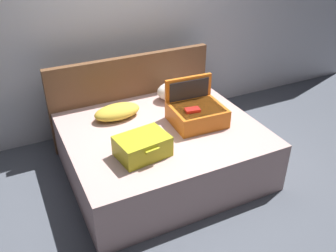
# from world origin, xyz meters

# --- Properties ---
(ground_plane) EXTENTS (12.00, 12.00, 0.00)m
(ground_plane) POSITION_xyz_m (0.00, 0.00, 0.00)
(ground_plane) COLOR #4C515B
(back_wall) EXTENTS (8.00, 0.10, 2.60)m
(back_wall) POSITION_xyz_m (0.00, 1.65, 1.30)
(back_wall) COLOR silver
(back_wall) RESTS_ON ground
(bed) EXTENTS (1.95, 1.65, 0.54)m
(bed) POSITION_xyz_m (0.00, 0.40, 0.27)
(bed) COLOR #BC9993
(bed) RESTS_ON ground
(headboard) EXTENTS (1.99, 0.08, 1.05)m
(headboard) POSITION_xyz_m (0.00, 1.27, 0.52)
(headboard) COLOR brown
(headboard) RESTS_ON ground
(hard_case_large) EXTENTS (0.55, 0.50, 0.44)m
(hard_case_large) POSITION_xyz_m (0.38, 0.37, 0.67)
(hard_case_large) COLOR #D16619
(hard_case_large) RESTS_ON bed
(hard_case_medium) EXTENTS (0.50, 0.39, 0.20)m
(hard_case_medium) POSITION_xyz_m (-0.36, 0.06, 0.64)
(hard_case_medium) COLOR gold
(hard_case_medium) RESTS_ON bed
(pillow_near_headboard) EXTENTS (0.45, 0.35, 0.22)m
(pillow_near_headboard) POSITION_xyz_m (0.41, 0.96, 0.65)
(pillow_near_headboard) COLOR white
(pillow_near_headboard) RESTS_ON bed
(pillow_center_head) EXTENTS (0.53, 0.32, 0.15)m
(pillow_center_head) POSITION_xyz_m (-0.34, 0.83, 0.62)
(pillow_center_head) COLOR gold
(pillow_center_head) RESTS_ON bed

